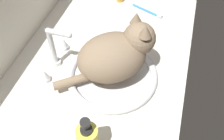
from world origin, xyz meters
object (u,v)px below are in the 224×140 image
sink_basin (112,75)px  cat (117,54)px  toothbrush (148,11)px  faucet (55,51)px

sink_basin → cat: size_ratio=1.02×
toothbrush → faucet: bearing=147.5°
sink_basin → toothbrush: bearing=-7.0°
cat → toothbrush: cat is taller
sink_basin → cat: cat is taller
sink_basin → toothbrush: (43.77, -5.34, -0.62)cm
faucet → toothbrush: bearing=-32.5°
sink_basin → cat: 10.89cm
cat → toothbrush: 44.15cm
sink_basin → faucet: 23.33cm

